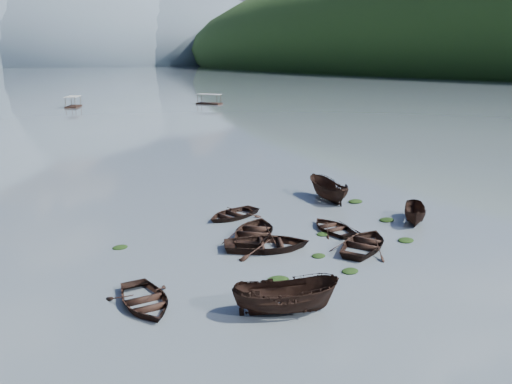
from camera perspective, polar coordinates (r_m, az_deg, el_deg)
ground_plane at (r=26.06m, az=13.96°, el=-10.16°), size 2400.00×2400.00×0.00m
haze_mtn_c at (r=929.82m, az=-21.93°, el=13.31°), size 520.00×520.00×260.00m
haze_mtn_d at (r=976.48m, az=-11.18°, el=14.12°), size 520.00×520.00×220.00m
rowboat_0 at (r=23.89m, az=-12.58°, el=-12.50°), size 3.21×4.36×0.87m
rowboat_1 at (r=31.65m, az=-0.10°, el=-5.11°), size 6.05×6.15×1.04m
rowboat_2 at (r=22.76m, az=3.38°, el=-13.61°), size 5.05×3.57×1.83m
rowboat_3 at (r=33.16m, az=8.81°, el=-4.34°), size 3.00×4.01×0.79m
rowboat_4 at (r=30.48m, az=12.30°, el=-6.28°), size 5.75×5.23×0.98m
rowboat_5 at (r=36.12m, az=17.66°, el=-3.26°), size 3.76×3.66×1.47m
rowboat_6 at (r=29.63m, az=1.29°, el=-6.55°), size 6.13×5.47×1.05m
rowboat_7 at (r=35.41m, az=-2.68°, el=-2.91°), size 4.79×3.92×0.87m
rowboat_8 at (r=40.11m, az=8.15°, el=-0.89°), size 2.60×5.12×1.89m
weed_clump_0 at (r=25.54m, az=2.51°, el=-10.24°), size 1.26×1.03×0.28m
weed_clump_1 at (r=27.10m, az=10.70°, el=-8.95°), size 0.95×0.76×0.21m
weed_clump_2 at (r=32.24m, az=16.75°, el=-5.39°), size 1.05×0.84×0.23m
weed_clump_3 at (r=28.81m, az=7.17°, el=-7.31°), size 0.83×0.70×0.18m
weed_clump_4 at (r=35.84m, az=14.70°, el=-3.18°), size 1.11×0.88×0.23m
weed_clump_5 at (r=30.89m, az=-15.27°, el=-6.18°), size 0.91×0.74×0.19m
weed_clump_6 at (r=32.25m, az=7.68°, el=-4.85°), size 0.91×0.76×0.19m
weed_clump_7 at (r=39.80m, az=11.29°, el=-1.16°), size 1.20×0.96×0.26m
pontoon_centre at (r=123.62m, az=-20.12°, el=9.07°), size 4.95×6.75×2.39m
pontoon_right at (r=124.76m, az=-5.37°, el=9.96°), size 5.69×6.48×2.36m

